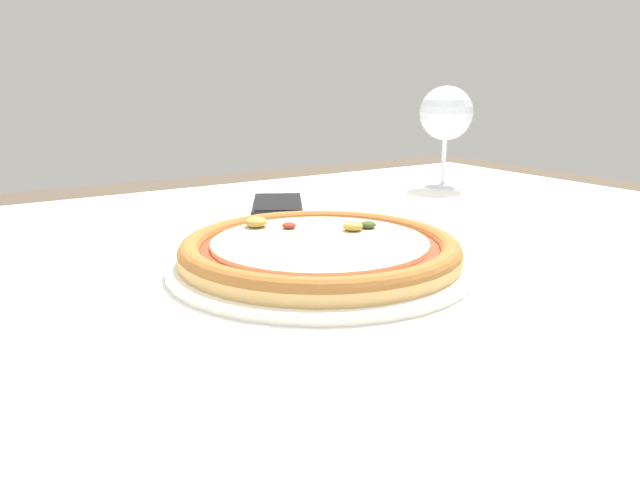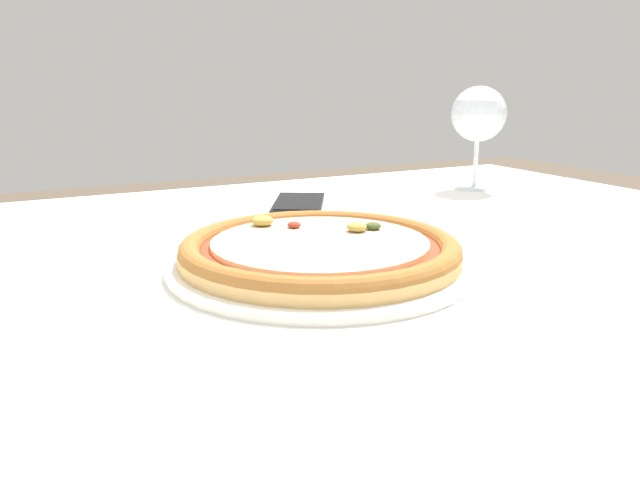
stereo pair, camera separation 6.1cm
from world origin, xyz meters
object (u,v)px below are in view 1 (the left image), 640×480
(dining_table, at_px, (329,334))
(pizza_plate, at_px, (320,253))
(wine_glass_far_left, at_px, (446,115))
(cell_phone, at_px, (278,205))

(dining_table, xyz_separation_m, pizza_plate, (-0.02, -0.01, 0.10))
(dining_table, xyz_separation_m, wine_glass_far_left, (0.43, 0.28, 0.20))
(dining_table, height_order, cell_phone, cell_phone)
(pizza_plate, height_order, cell_phone, pizza_plate)
(dining_table, bearing_deg, wine_glass_far_left, 33.40)
(dining_table, relative_size, wine_glass_far_left, 7.72)
(wine_glass_far_left, bearing_deg, cell_phone, -177.64)
(pizza_plate, distance_m, cell_phone, 0.30)
(dining_table, bearing_deg, pizza_plate, -146.31)
(pizza_plate, relative_size, wine_glass_far_left, 1.75)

